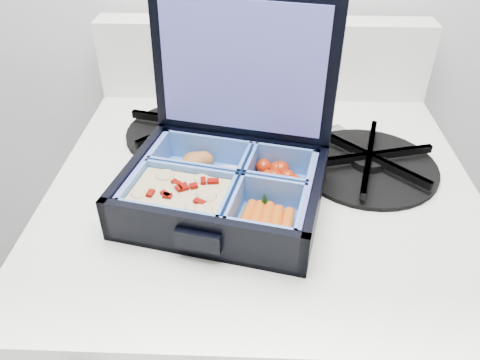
# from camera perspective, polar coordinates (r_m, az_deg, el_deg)

# --- Properties ---
(stove) EXTENTS (0.53, 0.53, 0.80)m
(stove) POSITION_cam_1_polar(r_m,az_deg,el_deg) (0.90, 1.99, -20.41)
(stove) COLOR white
(stove) RESTS_ON floor
(bento_box) EXTENTS (0.25, 0.22, 0.05)m
(bento_box) POSITION_cam_1_polar(r_m,az_deg,el_deg) (0.54, -2.08, -1.18)
(bento_box) COLOR black
(bento_box) RESTS_ON stove
(burner_grate) EXTENTS (0.22, 0.22, 0.03)m
(burner_grate) POSITION_cam_1_polar(r_m,az_deg,el_deg) (0.63, 15.38, 2.42)
(burner_grate) COLOR black
(burner_grate) RESTS_ON stove
(burner_grate_rear) EXTENTS (0.23, 0.23, 0.02)m
(burner_grate_rear) POSITION_cam_1_polar(r_m,az_deg,el_deg) (0.69, -6.02, 6.36)
(burner_grate_rear) COLOR black
(burner_grate_rear) RESTS_ON stove
(fork) EXTENTS (0.16, 0.11, 0.01)m
(fork) POSITION_cam_1_polar(r_m,az_deg,el_deg) (0.67, 6.34, 4.25)
(fork) COLOR #B4B4C0
(fork) RESTS_ON stove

